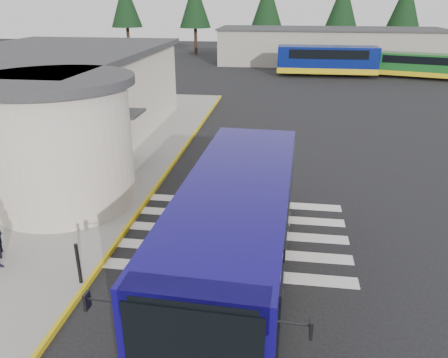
# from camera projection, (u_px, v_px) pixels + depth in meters

# --- Properties ---
(ground) EXTENTS (140.00, 140.00, 0.00)m
(ground) POSITION_uv_depth(u_px,v_px,m) (246.00, 222.00, 15.70)
(ground) COLOR black
(ground) RESTS_ON ground
(sidewalk) EXTENTS (10.00, 34.00, 0.15)m
(sidewalk) POSITION_uv_depth(u_px,v_px,m) (64.00, 168.00, 20.50)
(sidewalk) COLOR gray
(sidewalk) RESTS_ON ground
(curb_strip) EXTENTS (0.12, 34.00, 0.16)m
(curb_strip) POSITION_uv_depth(u_px,v_px,m) (166.00, 173.00, 19.85)
(curb_strip) COLOR gold
(curb_strip) RESTS_ON ground
(station_building) EXTENTS (12.70, 18.70, 4.80)m
(station_building) POSITION_uv_depth(u_px,v_px,m) (50.00, 101.00, 22.44)
(station_building) COLOR beige
(station_building) RESTS_ON ground
(crosswalk) EXTENTS (8.00, 5.35, 0.01)m
(crosswalk) POSITION_uv_depth(u_px,v_px,m) (230.00, 232.00, 15.03)
(crosswalk) COLOR silver
(crosswalk) RESTS_ON ground
(depot_building) EXTENTS (26.40, 8.40, 4.20)m
(depot_building) POSITION_uv_depth(u_px,v_px,m) (329.00, 46.00, 52.52)
(depot_building) COLOR gray
(depot_building) RESTS_ON ground
(tree_line) EXTENTS (58.40, 4.40, 10.00)m
(tree_line) POSITION_uv_depth(u_px,v_px,m) (330.00, 4.00, 58.00)
(tree_line) COLOR black
(tree_line) RESTS_ON ground
(transit_bus) EXTENTS (3.91, 10.82, 3.02)m
(transit_bus) POSITION_uv_depth(u_px,v_px,m) (236.00, 234.00, 12.03)
(transit_bus) COLOR #0F085F
(transit_bus) RESTS_ON ground
(bollard) EXTENTS (0.10, 0.10, 1.23)m
(bollard) POSITION_uv_depth(u_px,v_px,m) (78.00, 264.00, 11.90)
(bollard) COLOR black
(bollard) RESTS_ON sidewalk
(far_bus_a) EXTENTS (9.99, 2.83, 2.58)m
(far_bus_a) POSITION_uv_depth(u_px,v_px,m) (327.00, 60.00, 44.44)
(far_bus_a) COLOR #071359
(far_bus_a) RESTS_ON ground
(far_bus_b) EXTENTS (8.43, 4.47, 2.09)m
(far_bus_b) POSITION_uv_depth(u_px,v_px,m) (416.00, 64.00, 43.45)
(far_bus_b) COLOR #17561E
(far_bus_b) RESTS_ON ground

